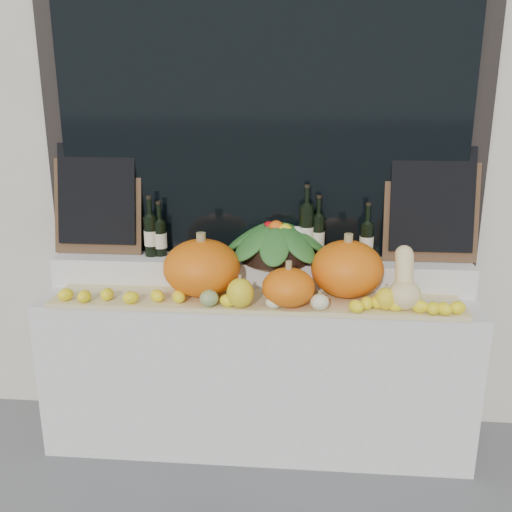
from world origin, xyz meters
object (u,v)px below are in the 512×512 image
pumpkin_right (347,269)px  butternut_squash (404,284)px  wine_bottle_tall (306,232)px  pumpkin_left (202,268)px  produce_bowl (276,241)px

pumpkin_right → butternut_squash: butternut_squash is taller
wine_bottle_tall → pumpkin_left: bearing=-155.2°
butternut_squash → wine_bottle_tall: (-0.48, 0.34, 0.17)m
pumpkin_right → butternut_squash: bearing=-27.8°
wine_bottle_tall → pumpkin_right: bearing=-43.4°
pumpkin_left → wine_bottle_tall: (0.54, 0.25, 0.14)m
pumpkin_left → butternut_squash: butternut_squash is taller
wine_bottle_tall → produce_bowl: bearing=-168.1°
butternut_squash → pumpkin_left: bearing=174.5°
pumpkin_left → produce_bowl: produce_bowl is taller
pumpkin_right → pumpkin_left: bearing=-176.6°
produce_bowl → wine_bottle_tall: 0.17m
pumpkin_right → produce_bowl: produce_bowl is taller
pumpkin_left → produce_bowl: 0.44m
pumpkin_right → wine_bottle_tall: size_ratio=0.91×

